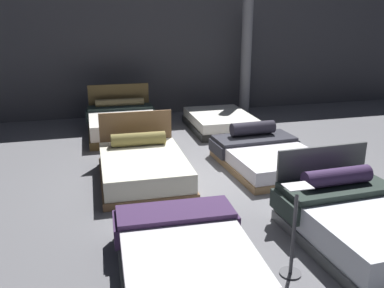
{
  "coord_description": "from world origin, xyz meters",
  "views": [
    {
      "loc": [
        -2.07,
        -6.52,
        2.76
      ],
      "look_at": [
        -0.29,
        0.08,
        0.57
      ],
      "focal_mm": 38.53,
      "sensor_mm": 36.0,
      "label": 1
    }
  ],
  "objects_px": {
    "price_sign": "(293,241)",
    "support_pillar": "(246,51)",
    "bed_4": "(123,124)",
    "bed_2": "(143,167)",
    "bed_1": "(359,222)",
    "bed_0": "(186,255)",
    "bed_5": "(220,122)",
    "bed_3": "(267,156)"
  },
  "relations": [
    {
      "from": "bed_1",
      "to": "price_sign",
      "type": "distance_m",
      "value": 1.21
    },
    {
      "from": "bed_0",
      "to": "bed_3",
      "type": "bearing_deg",
      "value": 53.47
    },
    {
      "from": "bed_0",
      "to": "bed_2",
      "type": "bearing_deg",
      "value": 93.68
    },
    {
      "from": "price_sign",
      "to": "bed_2",
      "type": "bearing_deg",
      "value": 110.46
    },
    {
      "from": "price_sign",
      "to": "support_pillar",
      "type": "xyz_separation_m",
      "value": [
        2.43,
        7.41,
        1.34
      ]
    },
    {
      "from": "price_sign",
      "to": "bed_3",
      "type": "bearing_deg",
      "value": 69.61
    },
    {
      "from": "bed_0",
      "to": "bed_5",
      "type": "relative_size",
      "value": 1.0
    },
    {
      "from": "bed_5",
      "to": "price_sign",
      "type": "xyz_separation_m",
      "value": [
        -1.16,
        -5.84,
        0.22
      ]
    },
    {
      "from": "bed_5",
      "to": "bed_0",
      "type": "bearing_deg",
      "value": -111.49
    },
    {
      "from": "bed_3",
      "to": "price_sign",
      "type": "bearing_deg",
      "value": -112.97
    },
    {
      "from": "bed_3",
      "to": "bed_0",
      "type": "bearing_deg",
      "value": -131.67
    },
    {
      "from": "bed_1",
      "to": "bed_2",
      "type": "xyz_separation_m",
      "value": [
        -2.3,
        2.71,
        -0.04
      ]
    },
    {
      "from": "bed_0",
      "to": "support_pillar",
      "type": "xyz_separation_m",
      "value": [
        3.54,
        7.06,
        1.55
      ]
    },
    {
      "from": "bed_0",
      "to": "support_pillar",
      "type": "height_order",
      "value": "support_pillar"
    },
    {
      "from": "bed_0",
      "to": "bed_5",
      "type": "xyz_separation_m",
      "value": [
        2.27,
        5.49,
        -0.01
      ]
    },
    {
      "from": "bed_0",
      "to": "bed_4",
      "type": "bearing_deg",
      "value": 93.54
    },
    {
      "from": "bed_4",
      "to": "price_sign",
      "type": "xyz_separation_m",
      "value": [
        1.2,
        -5.96,
        0.14
      ]
    },
    {
      "from": "bed_4",
      "to": "bed_2",
      "type": "bearing_deg",
      "value": -88.26
    },
    {
      "from": "bed_2",
      "to": "support_pillar",
      "type": "relative_size",
      "value": 0.6
    },
    {
      "from": "bed_4",
      "to": "bed_1",
      "type": "bearing_deg",
      "value": -66.3
    },
    {
      "from": "support_pillar",
      "to": "bed_2",
      "type": "bearing_deg",
      "value": -129.88
    },
    {
      "from": "bed_2",
      "to": "price_sign",
      "type": "relative_size",
      "value": 1.98
    },
    {
      "from": "bed_2",
      "to": "bed_5",
      "type": "bearing_deg",
      "value": 50.94
    },
    {
      "from": "bed_0",
      "to": "bed_2",
      "type": "distance_m",
      "value": 2.76
    },
    {
      "from": "bed_0",
      "to": "bed_3",
      "type": "distance_m",
      "value": 3.62
    },
    {
      "from": "bed_1",
      "to": "bed_3",
      "type": "relative_size",
      "value": 0.94
    },
    {
      "from": "bed_1",
      "to": "bed_2",
      "type": "height_order",
      "value": "bed_1"
    },
    {
      "from": "bed_4",
      "to": "price_sign",
      "type": "height_order",
      "value": "same"
    },
    {
      "from": "bed_1",
      "to": "support_pillar",
      "type": "relative_size",
      "value": 0.57
    },
    {
      "from": "bed_2",
      "to": "price_sign",
      "type": "height_order",
      "value": "price_sign"
    },
    {
      "from": "bed_3",
      "to": "bed_4",
      "type": "relative_size",
      "value": 1.06
    },
    {
      "from": "bed_2",
      "to": "bed_4",
      "type": "height_order",
      "value": "bed_4"
    },
    {
      "from": "bed_4",
      "to": "support_pillar",
      "type": "distance_m",
      "value": 4.18
    },
    {
      "from": "bed_2",
      "to": "support_pillar",
      "type": "xyz_separation_m",
      "value": [
        3.59,
        4.3,
        1.51
      ]
    },
    {
      "from": "bed_0",
      "to": "bed_2",
      "type": "relative_size",
      "value": 0.95
    },
    {
      "from": "bed_3",
      "to": "bed_4",
      "type": "height_order",
      "value": "bed_4"
    },
    {
      "from": "bed_1",
      "to": "bed_5",
      "type": "relative_size",
      "value": 1.0
    },
    {
      "from": "bed_4",
      "to": "support_pillar",
      "type": "height_order",
      "value": "support_pillar"
    },
    {
      "from": "bed_0",
      "to": "bed_5",
      "type": "distance_m",
      "value": 5.94
    },
    {
      "from": "bed_1",
      "to": "support_pillar",
      "type": "xyz_separation_m",
      "value": [
        1.29,
        7.01,
        1.47
      ]
    },
    {
      "from": "bed_1",
      "to": "price_sign",
      "type": "height_order",
      "value": "price_sign"
    },
    {
      "from": "bed_2",
      "to": "bed_3",
      "type": "distance_m",
      "value": 2.33
    }
  ]
}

